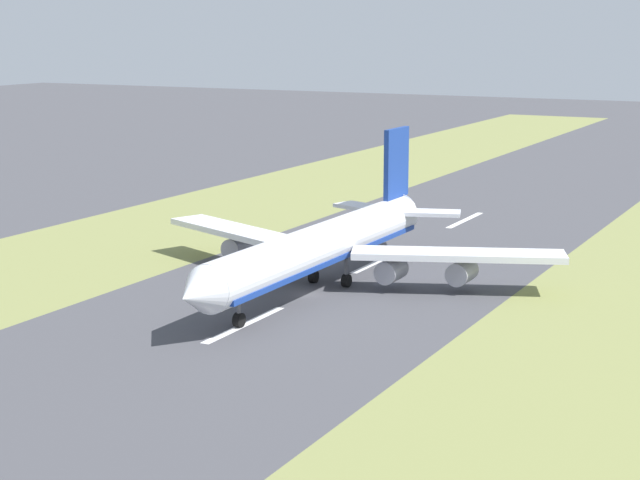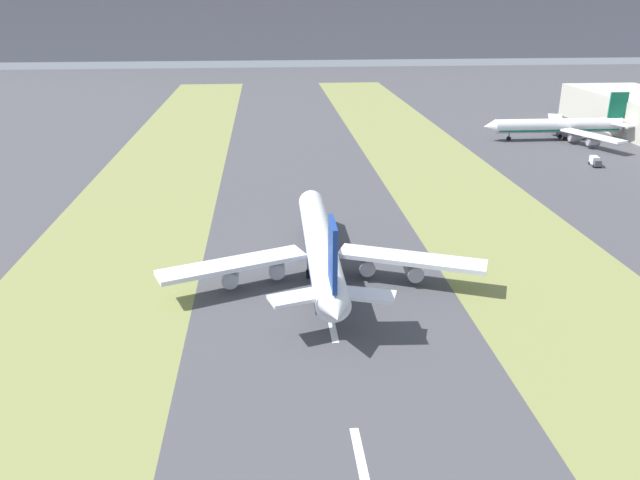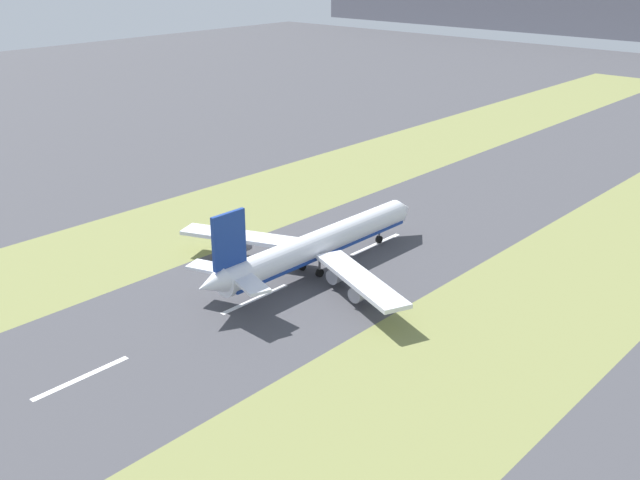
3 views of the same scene
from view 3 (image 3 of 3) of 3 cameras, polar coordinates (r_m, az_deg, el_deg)
name	(u,v)px [view 3 (image 3 of 3)]	position (r m, az deg, el deg)	size (l,w,h in m)	color
ground_plane	(330,265)	(168.84, 0.78, -1.91)	(800.00, 800.00, 0.00)	#424247
grass_median_west	(201,219)	(199.15, -9.03, 1.57)	(40.00, 600.00, 0.01)	olive
grass_median_east	(510,329)	(146.30, 14.28, -6.56)	(40.00, 600.00, 0.01)	olive
centreline_dash_near	(81,378)	(133.11, -17.72, -9.97)	(1.20, 18.00, 0.01)	silver
centreline_dash_mid	(255,299)	(153.63, -4.96, -4.49)	(1.20, 18.00, 0.01)	silver
centreline_dash_far	(376,244)	(180.79, 4.26, -0.32)	(1.20, 18.00, 0.01)	silver
airplane_main_jet	(314,247)	(162.99, -0.45, -0.50)	(64.13, 67.04, 20.20)	silver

